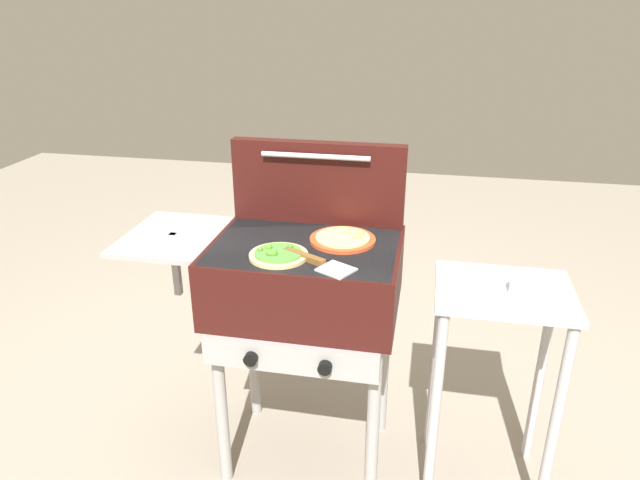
{
  "coord_description": "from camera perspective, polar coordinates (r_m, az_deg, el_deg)",
  "views": [
    {
      "loc": [
        0.39,
        -1.74,
        1.68
      ],
      "look_at": [
        0.05,
        0.0,
        0.92
      ],
      "focal_mm": 32.34,
      "sensor_mm": 36.0,
      "label": 1
    }
  ],
  "objects": [
    {
      "name": "grill",
      "position": [
        2.0,
        -1.83,
        -4.22
      ],
      "size": [
        0.96,
        0.53,
        0.9
      ],
      "color": "#38110F",
      "rests_on": "ground_plane"
    },
    {
      "name": "pizza_cheese",
      "position": [
        1.96,
        2.33,
        0.13
      ],
      "size": [
        0.23,
        0.23,
        0.04
      ],
      "color": "#C64723",
      "rests_on": "grill"
    },
    {
      "name": "spatula",
      "position": [
        1.8,
        -0.29,
        -2.17
      ],
      "size": [
        0.26,
        0.17,
        0.02
      ],
      "color": "#B7BABF",
      "rests_on": "grill"
    },
    {
      "name": "prep_table",
      "position": [
        2.08,
        17.02,
        -10.34
      ],
      "size": [
        0.44,
        0.36,
        0.8
      ],
      "color": "#B2B2B7",
      "rests_on": "ground_plane"
    },
    {
      "name": "topping_bowl_near",
      "position": [
        1.94,
        19.85,
        -4.48
      ],
      "size": [
        0.11,
        0.11,
        0.04
      ],
      "color": "silver",
      "rests_on": "prep_table"
    },
    {
      "name": "grill_lid_open",
      "position": [
        2.09,
        -0.21,
        5.71
      ],
      "size": [
        0.63,
        0.08,
        0.3
      ],
      "color": "#38110F",
      "rests_on": "grill"
    },
    {
      "name": "pizza_veggie",
      "position": [
        1.85,
        -4.18,
        -1.43
      ],
      "size": [
        0.19,
        0.19,
        0.04
      ],
      "color": "#E0C17F",
      "rests_on": "grill"
    },
    {
      "name": "ground_plane",
      "position": [
        2.44,
        -1.22,
        -20.15
      ],
      "size": [
        8.0,
        8.0,
        0.0
      ],
      "primitive_type": "plane",
      "color": "gray"
    }
  ]
}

